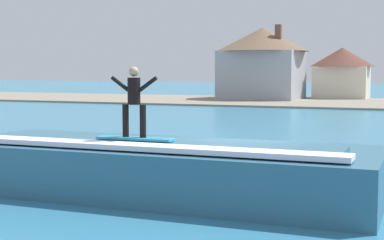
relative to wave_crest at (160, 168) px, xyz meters
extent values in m
plane|color=teal|center=(1.71, 1.34, -0.67)|extent=(260.00, 260.00, 0.00)
cube|color=#30627C|center=(0.00, 0.04, -0.04)|extent=(10.90, 3.94, 1.26)
cube|color=#30627C|center=(0.00, -0.45, 0.66)|extent=(9.26, 1.77, 0.14)
cube|color=white|center=(0.00, -1.24, 0.69)|extent=(9.81, 0.71, 0.12)
cube|color=#33A5CC|center=(-0.46, -0.48, 0.78)|extent=(2.01, 0.44, 0.06)
cube|color=black|center=(-0.46, -0.48, 0.81)|extent=(1.84, 0.08, 0.01)
cylinder|color=black|center=(-0.75, -0.43, 1.22)|extent=(0.16, 0.16, 0.82)
cylinder|color=black|center=(-0.27, -0.43, 1.22)|extent=(0.16, 0.16, 0.82)
cylinder|color=black|center=(-0.51, -0.43, 1.96)|extent=(0.32, 0.32, 0.67)
sphere|color=tan|center=(-0.51, -0.43, 2.44)|extent=(0.24, 0.24, 0.24)
cylinder|color=black|center=(-0.90, -0.43, 2.14)|extent=(0.51, 0.10, 0.39)
cylinder|color=black|center=(-0.12, -0.43, 2.14)|extent=(0.51, 0.10, 0.39)
cube|color=gray|center=(1.71, 42.70, -0.59)|extent=(120.00, 16.71, 0.16)
cube|color=gray|center=(-11.07, 43.98, 0.10)|extent=(3.85, 1.76, 0.90)
cube|color=#262D38|center=(-11.35, 43.98, 0.87)|extent=(2.12, 1.58, 0.64)
cylinder|color=black|center=(-9.81, 44.91, -0.35)|extent=(0.64, 0.22, 0.64)
cylinder|color=black|center=(-9.81, 43.05, -0.35)|extent=(0.64, 0.22, 0.64)
cylinder|color=black|center=(-12.32, 44.91, -0.35)|extent=(0.64, 0.22, 0.64)
cylinder|color=black|center=(-12.32, 43.05, -0.35)|extent=(0.64, 0.22, 0.64)
cube|color=#9EA3AD|center=(-9.82, 46.07, 1.85)|extent=(7.72, 7.41, 5.04)
cone|color=brown|center=(-9.82, 46.07, 5.58)|extent=(9.58, 9.58, 2.42)
cube|color=brown|center=(-7.89, 44.96, 6.08)|extent=(0.60, 0.60, 1.80)
cube|color=beige|center=(-2.42, 51.16, 1.08)|extent=(5.47, 5.26, 3.51)
cone|color=brown|center=(-2.42, 51.16, 3.84)|extent=(6.79, 6.79, 2.00)
camera|label=1|loc=(6.29, -13.50, 2.49)|focal=55.35mm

